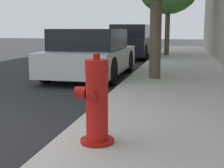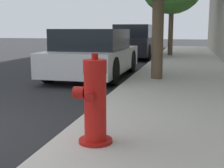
{
  "view_description": "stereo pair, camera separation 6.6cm",
  "coord_description": "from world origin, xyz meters",
  "views": [
    {
      "loc": [
        3.05,
        -2.82,
        1.34
      ],
      "look_at": [
        2.07,
        1.43,
        0.57
      ],
      "focal_mm": 50.0,
      "sensor_mm": 36.0,
      "label": 1
    },
    {
      "loc": [
        3.12,
        -2.81,
        1.34
      ],
      "look_at": [
        2.07,
        1.43,
        0.57
      ],
      "focal_mm": 50.0,
      "sensor_mm": 36.0,
      "label": 2
    }
  ],
  "objects": [
    {
      "name": "sidewalk_slab",
      "position": [
        3.01,
        0.0,
        0.07
      ],
      "size": [
        2.64,
        40.0,
        0.14
      ],
      "color": "beige",
      "rests_on": "ground_plane"
    },
    {
      "name": "fire_hydrant",
      "position": [
        2.18,
        0.23,
        0.58
      ],
      "size": [
        0.41,
        0.43,
        0.95
      ],
      "color": "#A91511",
      "rests_on": "sidewalk_slab"
    },
    {
      "name": "parked_car_near",
      "position": [
        0.52,
        5.54,
        0.65
      ],
      "size": [
        1.87,
        3.9,
        1.34
      ],
      "color": "silver",
      "rests_on": "ground_plane"
    },
    {
      "name": "parked_car_mid",
      "position": [
        0.65,
        11.63,
        0.74
      ],
      "size": [
        1.72,
        4.05,
        1.54
      ],
      "color": "black",
      "rests_on": "ground_plane"
    }
  ]
}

